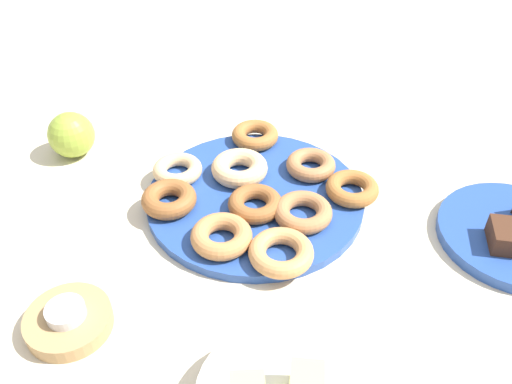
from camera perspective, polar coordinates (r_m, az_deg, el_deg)
The scene contains 17 objects.
ground_plane at distance 0.87m, azimuth -0.00°, elevation -1.03°, with size 2.40×2.40×0.00m, color beige.
donut_plate at distance 0.87m, azimuth -0.00°, elevation -0.64°, with size 0.35×0.35×0.02m, color #284C9E.
donut_0 at distance 0.75m, azimuth 2.79°, elevation -6.44°, with size 0.09×0.09×0.03m, color tan.
donut_1 at distance 0.98m, azimuth 0.21°, elevation 6.06°, with size 0.09×0.09×0.03m, color #AD6B33.
donut_2 at distance 0.91m, azimuth -8.26°, elevation 2.36°, with size 0.08×0.08×0.02m, color #EABC84.
donut_3 at distance 0.83m, azimuth -0.15°, elevation -1.24°, with size 0.08×0.08×0.02m, color #995B2D.
donut_4 at distance 0.91m, azimuth 5.93°, elevation 2.89°, with size 0.08×0.08×0.02m, color #B27547.
donut_5 at distance 0.85m, azimuth -9.15°, elevation -0.74°, with size 0.09×0.09×0.03m, color #995B2D.
donut_6 at distance 0.87m, azimuth 10.25°, elevation 0.48°, with size 0.09×0.09×0.02m, color #AD6B33.
donut_7 at distance 0.90m, azimuth -1.68°, elevation 2.57°, with size 0.09×0.09×0.03m, color #EABC84.
donut_8 at distance 0.78m, azimuth -3.60°, elevation -4.70°, with size 0.09×0.09×0.03m, color #C6844C.
donut_9 at distance 0.82m, azimuth 5.11°, elevation -2.14°, with size 0.09×0.09×0.02m, color #B27547.
brownie_far at distance 0.85m, azimuth 25.31°, elevation -4.28°, with size 0.05×0.06×0.03m, color #472819.
candle_holder at distance 0.74m, azimuth -19.19°, elevation -12.84°, with size 0.11×0.11×0.02m, color tan.
tealight at distance 0.72m, azimuth -19.50°, elevation -11.94°, with size 0.05×0.05×0.01m, color silver.
melon_chunk_left at distance 0.60m, azimuth 5.56°, elevation -19.54°, with size 0.04×0.04×0.04m, color #DBD67A.
apple at distance 1.01m, azimuth -18.98°, elevation 5.78°, with size 0.08×0.08×0.08m, color #93AD38.
Camera 1 is at (0.00, 0.66, 0.57)m, focal length 37.60 mm.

